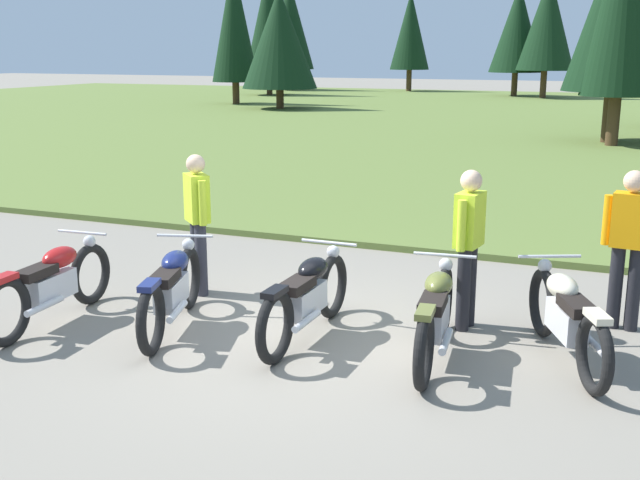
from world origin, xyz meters
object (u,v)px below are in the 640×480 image
Objects in this scene: rider_in_hivis_vest at (469,240)px; rider_checking_bike at (629,241)px; motorcycle_olive at (436,314)px; rider_near_row_end at (197,216)px; motorcycle_black at (307,296)px; motorcycle_red at (52,283)px; motorcycle_cream at (567,317)px; motorcycle_navy at (172,288)px.

rider_in_hivis_vest and rider_checking_bike have the same top height.
rider_near_row_end is at bearing 163.55° from motorcycle_olive.
motorcycle_olive is at bearing -16.45° from rider_near_row_end.
motorcycle_olive is at bearing -1.61° from motorcycle_black.
rider_checking_bike is at bearing 20.75° from motorcycle_red.
motorcycle_cream is 1.17× the size of rider_in_hivis_vest.
motorcycle_navy is 3.10m from rider_in_hivis_vest.
motorcycle_black is 2.05m from rider_near_row_end.
motorcycle_cream is at bearing -27.67° from rider_in_hivis_vest.
motorcycle_black is at bearing 178.39° from motorcycle_olive.
motorcycle_cream is at bearing -112.17° from rider_checking_bike.
motorcycle_red is 5.23m from motorcycle_cream.
rider_in_hivis_vest is (-1.05, 0.55, 0.51)m from motorcycle_cream.
motorcycle_red is at bearing -166.93° from motorcycle_black.
motorcycle_olive is 3.28m from rider_near_row_end.
motorcycle_red is 2.74m from motorcycle_black.
motorcycle_olive is 1.07× the size of motorcycle_cream.
motorcycle_navy is 1.33m from rider_near_row_end.
motorcycle_olive is at bearing 5.31° from motorcycle_navy.
rider_near_row_end reaches higher than motorcycle_cream.
rider_near_row_end reaches higher than motorcycle_black.
rider_in_hivis_vest is (2.81, 1.20, 0.51)m from motorcycle_navy.
motorcycle_olive is 1.26× the size of rider_in_hivis_vest.
rider_near_row_end is at bearing 173.01° from motorcycle_cream.
motorcycle_red is 6.02m from rider_checking_bike.
rider_near_row_end is at bearing 59.13° from motorcycle_red.
rider_in_hivis_vest is at bearing 84.96° from motorcycle_olive.
motorcycle_black and motorcycle_cream have the same top height.
rider_near_row_end is at bearing 107.97° from motorcycle_navy.
rider_in_hivis_vest reaches higher than motorcycle_red.
rider_checking_bike is 4.75m from rider_near_row_end.
motorcycle_red is at bearing -159.43° from rider_in_hivis_vest.
motorcycle_black is 1.76m from rider_in_hivis_vest.
motorcycle_cream is at bearing 10.80° from motorcycle_red.
rider_in_hivis_vest is 3.19m from rider_near_row_end.
rider_checking_bike is (1.60, 1.54, 0.51)m from motorcycle_olive.
motorcycle_cream is 1.30m from rider_in_hivis_vest.
rider_near_row_end reaches higher than motorcycle_red.
motorcycle_olive is (2.73, 0.25, 0.00)m from motorcycle_navy.
rider_checking_bike is at bearing 43.85° from motorcycle_olive.
rider_in_hivis_vest is at bearing 0.59° from rider_near_row_end.
rider_checking_bike reaches higher than motorcycle_olive.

